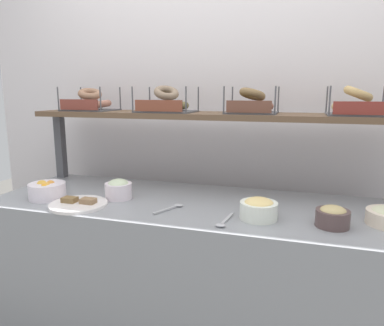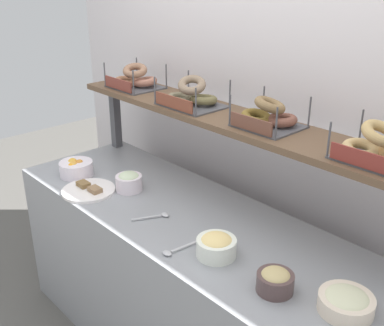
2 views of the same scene
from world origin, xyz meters
name	(u,v)px [view 2 (image 2 of 2)]	position (x,y,z in m)	size (l,w,h in m)	color
back_wall	(264,119)	(0.00, 0.55, 1.20)	(3.25, 0.06, 2.40)	silver
deli_counter	(186,287)	(0.00, 0.00, 0.42)	(2.05, 0.70, 0.85)	gray
shelf_riser_left	(115,117)	(-0.97, 0.27, 1.05)	(0.05, 0.05, 0.40)	#4C4C51
upper_shelf	(228,118)	(0.00, 0.27, 1.26)	(2.01, 0.32, 0.03)	brown
bowl_egg_salad	(216,245)	(0.34, -0.14, 0.90)	(0.16, 0.16, 0.09)	white
bowl_fruit_salad	(76,168)	(-0.74, -0.16, 0.89)	(0.18, 0.18, 0.10)	white
bowl_hummus	(275,280)	(0.64, -0.14, 0.89)	(0.14, 0.14, 0.09)	brown
bowl_potato_salad	(346,302)	(0.87, -0.05, 0.89)	(0.19, 0.19, 0.08)	beige
bowl_scallion_spread	(129,181)	(-0.39, -0.05, 0.90)	(0.14, 0.14, 0.10)	white
serving_plate_white	(89,190)	(-0.52, -0.22, 0.86)	(0.28, 0.28, 0.04)	white
serving_spoon_near_plate	(157,216)	(-0.07, -0.12, 0.86)	(0.10, 0.16, 0.01)	#B7B7BC
serving_spoon_by_edge	(175,250)	(0.21, -0.25, 0.86)	(0.05, 0.18, 0.01)	#B7B7BC
bagel_basket_everything	(135,80)	(-0.73, 0.27, 1.33)	(0.29, 0.25, 0.14)	#4C4C51
bagel_basket_poppy	(191,97)	(-0.24, 0.25, 1.33)	(0.31, 0.26, 0.15)	#4C4C51
bagel_basket_cinnamon_raisin	(268,116)	(0.24, 0.27, 1.33)	(0.26, 0.24, 0.14)	#4C4C51
bagel_basket_sesame	(377,148)	(0.75, 0.26, 1.33)	(0.28, 0.24, 0.15)	#4C4C51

